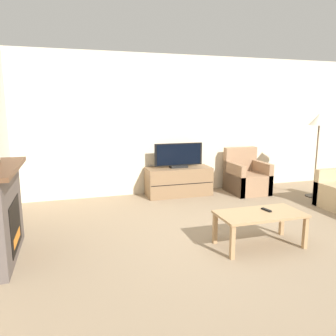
# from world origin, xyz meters

# --- Properties ---
(ground_plane) EXTENTS (24.00, 24.00, 0.00)m
(ground_plane) POSITION_xyz_m (0.00, 0.00, 0.00)
(ground_plane) COLOR #89755B
(wall_back) EXTENTS (12.00, 0.06, 2.70)m
(wall_back) POSITION_xyz_m (0.00, 2.72, 1.35)
(wall_back) COLOR beige
(wall_back) RESTS_ON ground
(tv_stand) EXTENTS (1.26, 0.52, 0.55)m
(tv_stand) POSITION_xyz_m (0.01, 2.39, 0.27)
(tv_stand) COLOR brown
(tv_stand) RESTS_ON ground
(tv) EXTENTS (0.96, 0.18, 0.47)m
(tv) POSITION_xyz_m (0.01, 2.39, 0.77)
(tv) COLOR black
(tv) RESTS_ON tv_stand
(armchair) EXTENTS (0.70, 0.76, 0.89)m
(armchair) POSITION_xyz_m (1.39, 2.20, 0.29)
(armchair) COLOR #937051
(armchair) RESTS_ON ground
(coffee_table) EXTENTS (1.07, 0.54, 0.43)m
(coffee_table) POSITION_xyz_m (0.20, -0.17, 0.37)
(coffee_table) COLOR #A37F56
(coffee_table) RESTS_ON ground
(remote) EXTENTS (0.07, 0.15, 0.02)m
(remote) POSITION_xyz_m (0.32, -0.12, 0.44)
(remote) COLOR black
(remote) RESTS_ON coffee_table
(floor_lamp) EXTENTS (0.38, 0.38, 1.59)m
(floor_lamp) POSITION_xyz_m (2.48, 1.53, 1.40)
(floor_lamp) COLOR black
(floor_lamp) RESTS_ON ground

